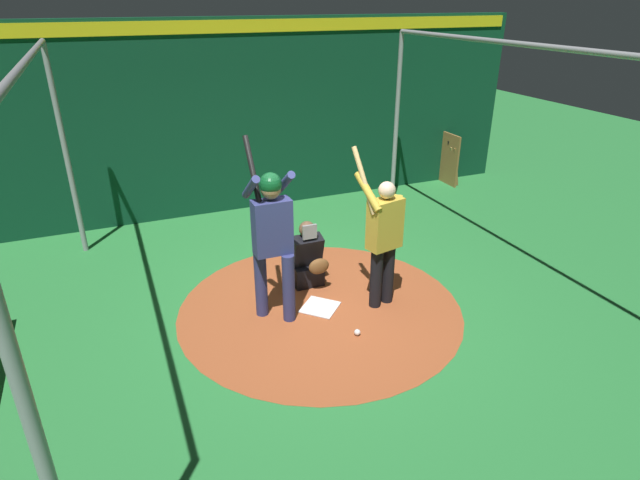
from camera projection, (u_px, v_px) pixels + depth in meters
ground_plane at (320, 308)px, 6.64m from camera, size 27.10×27.10×0.00m
dirt_circle at (320, 308)px, 6.64m from camera, size 3.56×3.56×0.01m
home_plate at (320, 307)px, 6.64m from camera, size 0.59×0.59×0.01m
batter at (272, 232)px, 6.00m from camera, size 0.68×0.49×2.17m
catcher at (307, 260)px, 7.06m from camera, size 0.58×0.40×0.93m
visitor at (384, 236)px, 6.36m from camera, size 0.55×0.56×2.01m
back_wall at (236, 118)px, 9.15m from camera, size 0.23×11.10×3.29m
cage_frame at (320, 138)px, 5.73m from camera, size 5.98×5.52×3.09m
bat_rack at (446, 159)px, 10.97m from camera, size 0.82×0.19×1.05m
baseball_0 at (385, 293)px, 6.90m from camera, size 0.07×0.07×0.07m
baseball_1 at (357, 332)px, 6.09m from camera, size 0.07×0.07×0.07m
baseball_2 at (299, 268)px, 7.54m from camera, size 0.07×0.07×0.07m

